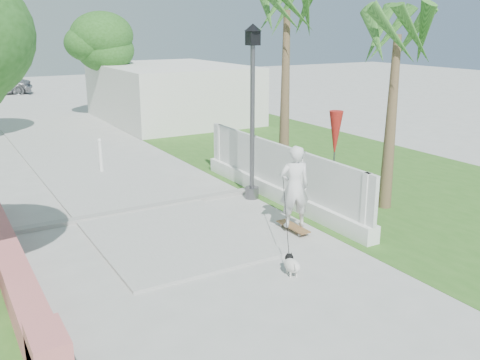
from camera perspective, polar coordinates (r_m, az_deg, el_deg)
ground at (r=8.48m, az=4.10°, el=-15.09°), size 90.00×90.00×0.00m
path_strip at (r=26.64m, az=-21.02°, el=5.66°), size 3.20×36.00×0.06m
curb at (r=13.37m, az=-10.54°, el=-3.07°), size 6.50×0.25×0.10m
grass_right at (r=18.39m, az=8.10°, el=2.19°), size 8.00×20.00×0.01m
pink_wall at (r=10.37m, az=-23.29°, el=-8.41°), size 0.45×8.20×0.80m
lattice_fence at (r=13.85m, az=4.12°, el=-0.02°), size 0.35×7.00×1.50m
building_right at (r=26.19m, az=-7.38°, el=9.25°), size 6.00×8.00×2.60m
street_lamp at (r=13.59m, az=1.33°, el=7.83°), size 0.44×0.44×4.44m
bollard at (r=16.96m, az=-14.66°, el=2.65°), size 0.14×0.14×1.09m
patio_umbrella at (r=14.02m, az=10.13°, el=4.78°), size 0.36×0.36×2.30m
tree_path_right at (r=26.97m, az=-14.86°, el=13.73°), size 3.00×3.00×4.79m
palm_far at (r=15.22m, az=5.02°, el=16.45°), size 1.80×1.80×5.30m
palm_near at (r=13.23m, az=16.40°, el=13.63°), size 1.80×1.80×4.70m
skateboarder at (r=10.93m, az=5.03°, el=-2.94°), size 1.69×2.07×1.94m
dog at (r=9.91m, az=5.52°, el=-8.95°), size 0.35×0.51×0.37m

